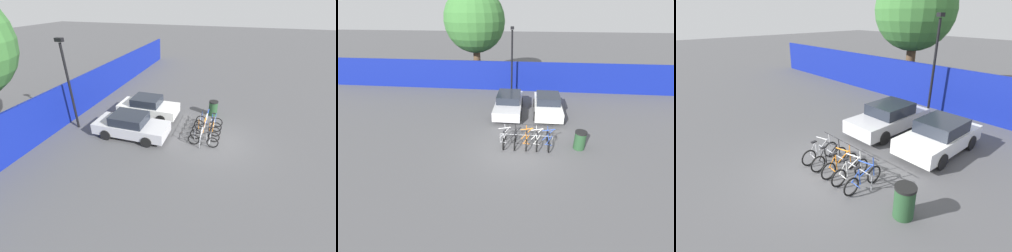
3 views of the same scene
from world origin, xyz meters
TOP-DOWN VIEW (x-y plane):
  - ground_plane at (0.00, 0.00)m, footprint 120.00×120.00m
  - hoarding_wall at (0.00, 9.50)m, footprint 36.00×0.16m
  - bike_rack at (0.47, 0.68)m, footprint 2.93×0.04m
  - bicycle_silver at (-0.72, 0.53)m, footprint 0.68×1.71m
  - bicycle_black at (-0.13, 0.53)m, footprint 0.68×1.71m
  - bicycle_orange at (0.49, 0.53)m, footprint 0.68×1.71m
  - bicycle_white at (1.04, 0.53)m, footprint 0.68×1.71m
  - bicycle_blue at (1.67, 0.53)m, footprint 0.68×1.71m
  - car_silver at (-0.87, 4.79)m, footprint 1.91×4.35m
  - car_white at (1.87, 4.79)m, footprint 1.91×4.06m
  - lamp_post at (-0.96, 8.50)m, footprint 0.24×0.44m
  - trash_bin at (3.34, 0.50)m, footprint 0.63×0.63m

SIDE VIEW (x-z plane):
  - ground_plane at x=0.00m, z-range 0.00..0.00m
  - bicycle_silver at x=-0.72m, z-range -0.15..0.90m
  - bicycle_black at x=-0.13m, z-range -0.15..0.90m
  - bicycle_orange at x=0.49m, z-range -0.15..0.90m
  - bicycle_white at x=1.04m, z-range -0.15..0.90m
  - bicycle_blue at x=1.67m, z-range -0.15..0.90m
  - bike_rack at x=0.47m, z-range 0.19..0.76m
  - trash_bin at x=3.34m, z-range 0.00..1.03m
  - car_white at x=1.87m, z-range -0.01..1.39m
  - car_silver at x=-0.87m, z-range -0.01..1.39m
  - hoarding_wall at x=0.00m, z-range 0.00..2.58m
  - lamp_post at x=-0.96m, z-range 0.35..5.76m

